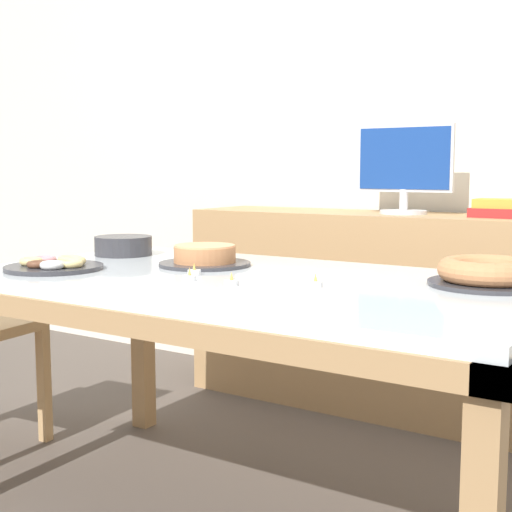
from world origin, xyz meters
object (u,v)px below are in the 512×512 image
(computer_monitor, at_px, (404,169))
(plate_stack, at_px, (123,246))
(tealight_centre, at_px, (315,283))
(pastry_platter, at_px, (55,265))
(cake_chocolate_round, at_px, (205,257))
(tealight_near_front, at_px, (232,282))
(book_stack, at_px, (500,209))
(tealight_left_edge, at_px, (194,272))
(tealight_near_cakes, at_px, (190,277))
(cake_golden_bundt, at_px, (487,273))

(computer_monitor, distance_m, plate_stack, 1.24)
(tealight_centre, bearing_deg, pastry_platter, -169.90)
(cake_chocolate_round, xyz_separation_m, plate_stack, (-0.43, 0.07, 0.01))
(tealight_near_front, bearing_deg, book_stack, 74.74)
(cake_chocolate_round, height_order, tealight_left_edge, cake_chocolate_round)
(tealight_centre, bearing_deg, tealight_near_cakes, -164.56)
(pastry_platter, bearing_deg, computer_monitor, 66.29)
(cake_chocolate_round, height_order, tealight_near_cakes, cake_chocolate_round)
(tealight_near_cakes, bearing_deg, cake_golden_bundt, 26.46)
(computer_monitor, xyz_separation_m, tealight_centre, (0.24, -1.24, -0.30))
(book_stack, distance_m, tealight_near_front, 1.40)
(book_stack, relative_size, tealight_near_cakes, 5.36)
(cake_chocolate_round, distance_m, tealight_left_edge, 0.21)
(cake_chocolate_round, height_order, tealight_centre, cake_chocolate_round)
(pastry_platter, bearing_deg, tealight_near_front, 4.15)
(tealight_near_front, relative_size, tealight_left_edge, 1.00)
(book_stack, distance_m, tealight_centre, 1.26)
(tealight_near_cakes, xyz_separation_m, tealight_near_front, (0.15, -0.01, 0.00))
(computer_monitor, bearing_deg, book_stack, 0.20)
(tealight_near_front, bearing_deg, tealight_left_edge, 154.23)
(cake_golden_bundt, relative_size, plate_stack, 1.51)
(computer_monitor, distance_m, tealight_centre, 1.30)
(computer_monitor, xyz_separation_m, cake_golden_bundt, (0.62, -0.97, -0.28))
(computer_monitor, distance_m, tealight_near_front, 1.37)
(book_stack, xyz_separation_m, cake_golden_bundt, (0.22, -0.97, -0.12))
(cake_chocolate_round, height_order, tealight_near_front, cake_chocolate_round)
(cake_golden_bundt, xyz_separation_m, tealight_near_front, (-0.58, -0.37, -0.03))
(tealight_left_edge, bearing_deg, tealight_centre, 0.72)
(book_stack, distance_m, cake_chocolate_round, 1.26)
(tealight_near_front, bearing_deg, tealight_centre, 27.33)
(cake_golden_bundt, bearing_deg, pastry_platter, -161.20)
(book_stack, relative_size, tealight_centre, 5.36)
(tealight_near_cakes, bearing_deg, book_stack, 68.86)
(cake_golden_bundt, distance_m, pastry_platter, 1.30)
(book_stack, height_order, plate_stack, book_stack)
(tealight_near_front, xyz_separation_m, tealight_left_edge, (-0.21, 0.10, 0.00))
(book_stack, xyz_separation_m, plate_stack, (-1.10, -0.98, -0.12))
(cake_golden_bundt, height_order, plate_stack, cake_golden_bundt)
(book_stack, relative_size, tealight_near_front, 5.36)
(tealight_near_cakes, relative_size, tealight_centre, 1.00)
(pastry_platter, distance_m, plate_stack, 0.42)
(pastry_platter, xyz_separation_m, tealight_near_cakes, (0.50, 0.05, -0.00))
(tealight_near_cakes, bearing_deg, tealight_centre, 15.44)
(tealight_near_front, bearing_deg, cake_chocolate_round, 137.08)
(cake_golden_bundt, distance_m, tealight_near_cakes, 0.82)
(plate_stack, xyz_separation_m, tealight_near_front, (0.74, -0.36, -0.02))
(computer_monitor, xyz_separation_m, book_stack, (0.40, 0.00, -0.16))
(computer_monitor, xyz_separation_m, pastry_platter, (-0.61, -1.39, -0.30))
(book_stack, bearing_deg, tealight_near_cakes, -111.14)
(book_stack, bearing_deg, pastry_platter, -126.11)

